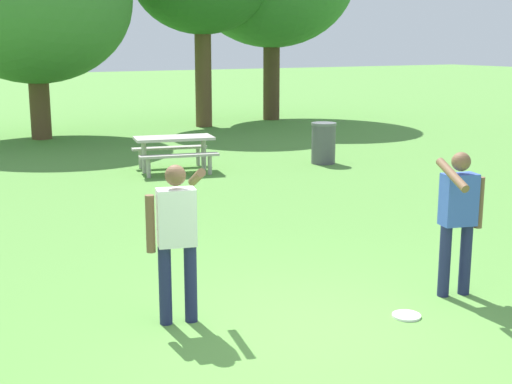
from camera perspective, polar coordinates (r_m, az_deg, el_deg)
name	(u,v)px	position (r m, az deg, el deg)	size (l,w,h in m)	color
ground_plane	(316,336)	(7.06, 4.89, -11.53)	(120.00, 120.00, 0.00)	#568E3D
person_thrower	(459,213)	(8.13, 16.03, -1.63)	(0.73, 0.64, 1.64)	#1E234C
person_catcher	(177,231)	(7.11, -6.43, -3.18)	(0.73, 0.64, 1.64)	#1E234C
frisbee	(406,316)	(7.66, 12.04, -9.73)	(0.30, 0.30, 0.03)	white
picnic_table_near	(174,146)	(15.64, -6.63, 3.70)	(1.95, 1.73, 0.77)	#B2ADA3
trash_can_beside_table	(323,143)	(16.65, 5.47, 3.95)	(0.59, 0.59, 0.96)	#515156
tree_broad_center	(33,0)	(21.65, -17.53, 14.56)	(5.58, 5.58, 6.35)	brown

